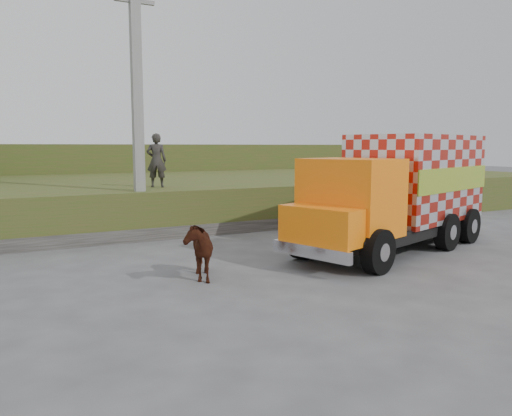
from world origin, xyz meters
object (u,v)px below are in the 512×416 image
cow (197,249)px  pedestrian (156,160)px  utility_pole (137,107)px  cargo_truck (399,191)px

cow → pedestrian: size_ratio=0.84×
utility_pole → pedestrian: 2.25m
pedestrian → cow: bearing=104.3°
cargo_truck → cow: cargo_truck is taller
cargo_truck → pedestrian: size_ratio=4.12×
cargo_truck → cow: size_ratio=4.89×
utility_pole → cargo_truck: 8.19m
utility_pole → cow: size_ratio=5.19×
utility_pole → pedestrian: bearing=53.3°
cow → pedestrian: 6.85m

